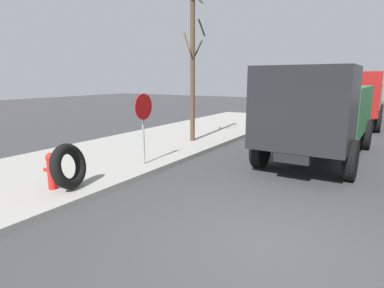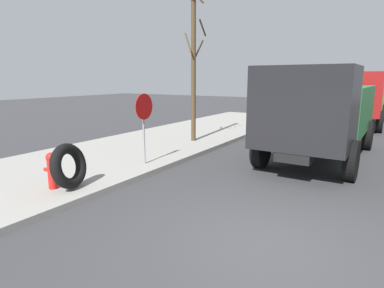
{
  "view_description": "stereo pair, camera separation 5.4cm",
  "coord_description": "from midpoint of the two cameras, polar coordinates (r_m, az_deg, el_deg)",
  "views": [
    {
      "loc": [
        -4.79,
        -1.45,
        2.68
      ],
      "look_at": [
        1.84,
        2.52,
        1.11
      ],
      "focal_mm": 30.38,
      "sensor_mm": 36.0,
      "label": 1
    },
    {
      "loc": [
        -4.77,
        -1.5,
        2.68
      ],
      "look_at": [
        1.84,
        2.52,
        1.11
      ],
      "focal_mm": 30.38,
      "sensor_mm": 36.0,
      "label": 2
    }
  ],
  "objects": [
    {
      "name": "ground_plane",
      "position": [
        5.67,
        12.62,
        -17.0
      ],
      "size": [
        80.0,
        80.0,
        0.0
      ],
      "primitive_type": "plane",
      "color": "#38383A"
    },
    {
      "name": "sidewalk_curb",
      "position": [
        9.66,
        -27.2,
        -5.49
      ],
      "size": [
        36.0,
        5.0,
        0.15
      ],
      "primitive_type": "cube",
      "color": "#99968E",
      "rests_on": "ground"
    },
    {
      "name": "fire_hydrant",
      "position": [
        8.18,
        -23.57,
        -4.17
      ],
      "size": [
        0.23,
        0.52,
        0.86
      ],
      "color": "red",
      "rests_on": "sidewalk_curb"
    },
    {
      "name": "loose_tire",
      "position": [
        8.0,
        -21.02,
        -3.66
      ],
      "size": [
        1.14,
        0.67,
        1.09
      ],
      "primitive_type": "torus",
      "rotation": [
        1.36,
        0.0,
        0.2
      ],
      "color": "black",
      "rests_on": "sidewalk_curb"
    },
    {
      "name": "stop_sign",
      "position": [
        9.64,
        -8.68,
        4.93
      ],
      "size": [
        0.76,
        0.08,
        2.1
      ],
      "color": "gray",
      "rests_on": "sidewalk_curb"
    },
    {
      "name": "dump_truck_green",
      "position": [
        11.63,
        21.53,
        5.4
      ],
      "size": [
        7.07,
        2.96,
        3.0
      ],
      "color": "#237033",
      "rests_on": "ground"
    },
    {
      "name": "dump_truck_yellow",
      "position": [
        20.87,
        26.75,
        7.32
      ],
      "size": [
        7.01,
        2.82,
        3.0
      ],
      "color": "gold",
      "rests_on": "ground"
    },
    {
      "name": "bare_tree",
      "position": [
        13.23,
        0.0,
        13.68
      ],
      "size": [
        0.97,
        0.88,
        5.9
      ],
      "color": "#4C3823",
      "rests_on": "sidewalk_curb"
    }
  ]
}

